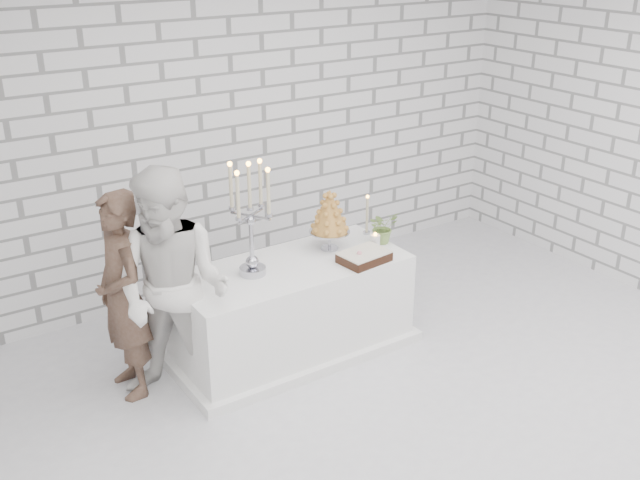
{
  "coord_description": "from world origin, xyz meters",
  "views": [
    {
      "loc": [
        -2.87,
        -3.21,
        3.13
      ],
      "look_at": [
        -0.19,
        0.84,
        1.05
      ],
      "focal_mm": 41.42,
      "sensor_mm": 36.0,
      "label": 1
    }
  ],
  "objects_px": {
    "bride": "(173,291)",
    "candelabra": "(251,219)",
    "croquembouche": "(330,220)",
    "groom": "(123,296)",
    "cake_table": "(292,309)"
  },
  "relations": [
    {
      "from": "groom",
      "to": "bride",
      "type": "xyz_separation_m",
      "value": [
        0.25,
        -0.3,
        0.09
      ]
    },
    {
      "from": "groom",
      "to": "croquembouche",
      "type": "height_order",
      "value": "groom"
    },
    {
      "from": "cake_table",
      "to": "croquembouche",
      "type": "distance_m",
      "value": 0.76
    },
    {
      "from": "bride",
      "to": "candelabra",
      "type": "height_order",
      "value": "bride"
    },
    {
      "from": "bride",
      "to": "croquembouche",
      "type": "xyz_separation_m",
      "value": [
        1.41,
        0.19,
        0.14
      ]
    },
    {
      "from": "cake_table",
      "to": "bride",
      "type": "height_order",
      "value": "bride"
    },
    {
      "from": "cake_table",
      "to": "croquembouche",
      "type": "bearing_deg",
      "value": 12.55
    },
    {
      "from": "groom",
      "to": "candelabra",
      "type": "relative_size",
      "value": 1.75
    },
    {
      "from": "groom",
      "to": "candelabra",
      "type": "distance_m",
      "value": 1.04
    },
    {
      "from": "cake_table",
      "to": "groom",
      "type": "bearing_deg",
      "value": 171.03
    },
    {
      "from": "cake_table",
      "to": "candelabra",
      "type": "height_order",
      "value": "candelabra"
    },
    {
      "from": "groom",
      "to": "bride",
      "type": "distance_m",
      "value": 0.4
    },
    {
      "from": "groom",
      "to": "candelabra",
      "type": "height_order",
      "value": "candelabra"
    },
    {
      "from": "bride",
      "to": "candelabra",
      "type": "relative_size",
      "value": 1.97
    },
    {
      "from": "cake_table",
      "to": "groom",
      "type": "relative_size",
      "value": 1.18
    }
  ]
}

